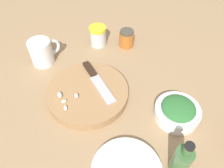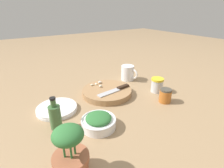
# 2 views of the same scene
# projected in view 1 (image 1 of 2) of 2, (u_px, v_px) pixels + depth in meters

# --- Properties ---
(ground_plane) EXTENTS (5.00, 5.00, 0.00)m
(ground_plane) POSITION_uv_depth(u_px,v_px,m) (113.00, 92.00, 0.77)
(ground_plane) COLOR #997A56
(cutting_board) EXTENTS (0.28, 0.28, 0.03)m
(cutting_board) POSITION_uv_depth(u_px,v_px,m) (88.00, 93.00, 0.75)
(cutting_board) COLOR #9E754C
(cutting_board) RESTS_ON ground_plane
(chef_knife) EXTENTS (0.21, 0.05, 0.01)m
(chef_knife) POSITION_uv_depth(u_px,v_px,m) (96.00, 79.00, 0.76)
(chef_knife) COLOR black
(chef_knife) RESTS_ON cutting_board
(garlic_cloves) EXTENTS (0.08, 0.07, 0.01)m
(garlic_cloves) POSITION_uv_depth(u_px,v_px,m) (66.00, 99.00, 0.70)
(garlic_cloves) COLOR #EBE4C8
(garlic_cloves) RESTS_ON cutting_board
(herb_bowl) EXTENTS (0.14, 0.14, 0.06)m
(herb_bowl) POSITION_uv_depth(u_px,v_px,m) (177.00, 111.00, 0.68)
(herb_bowl) COLOR white
(herb_bowl) RESTS_ON ground_plane
(spice_jar) EXTENTS (0.07, 0.07, 0.08)m
(spice_jar) POSITION_uv_depth(u_px,v_px,m) (98.00, 36.00, 0.92)
(spice_jar) COLOR silver
(spice_jar) RESTS_ON ground_plane
(coffee_mug) EXTENTS (0.09, 0.12, 0.10)m
(coffee_mug) POSITION_uv_depth(u_px,v_px,m) (42.00, 52.00, 0.84)
(coffee_mug) COLOR white
(coffee_mug) RESTS_ON ground_plane
(honey_jar) EXTENTS (0.06, 0.06, 0.07)m
(honey_jar) POSITION_uv_depth(u_px,v_px,m) (127.00, 38.00, 0.92)
(honey_jar) COLOR #B26023
(honey_jar) RESTS_ON ground_plane
(oil_bottle) EXTENTS (0.05, 0.05, 0.14)m
(oil_bottle) POSITION_uv_depth(u_px,v_px,m) (181.00, 161.00, 0.55)
(oil_bottle) COLOR #3D6638
(oil_bottle) RESTS_ON ground_plane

